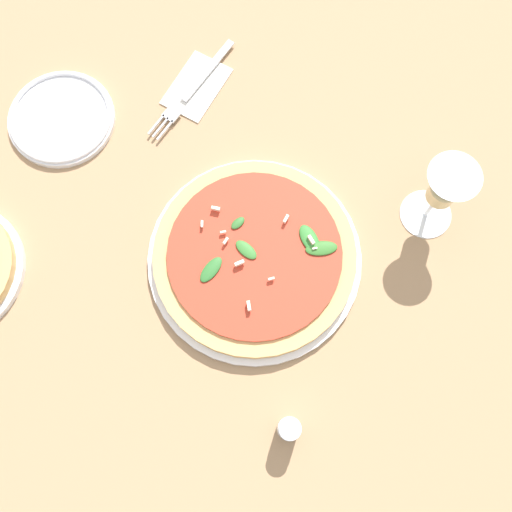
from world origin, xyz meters
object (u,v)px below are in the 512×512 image
at_px(pizza_arugula_main, 256,258).
at_px(shaker_pepper, 289,429).
at_px(wine_glass, 445,189).
at_px(side_plate_white, 61,118).
at_px(fork, 193,88).

distance_m(pizza_arugula_main, shaker_pepper, 0.25).
xyz_separation_m(pizza_arugula_main, wine_glass, (-0.17, 0.22, 0.08)).
bearing_deg(shaker_pepper, side_plate_white, -121.55).
height_order(pizza_arugula_main, side_plate_white, pizza_arugula_main).
bearing_deg(wine_glass, fork, -99.04).
height_order(wine_glass, shaker_pepper, wine_glass).
relative_size(wine_glass, side_plate_white, 0.84).
bearing_deg(pizza_arugula_main, fork, -138.90).
height_order(wine_glass, side_plate_white, wine_glass).
bearing_deg(shaker_pepper, fork, -142.90).
height_order(wine_glass, fork, wine_glass).
relative_size(fork, side_plate_white, 1.25).
xyz_separation_m(pizza_arugula_main, shaker_pepper, (0.21, 0.13, 0.02)).
distance_m(wine_glass, shaker_pepper, 0.40).
bearing_deg(pizza_arugula_main, side_plate_white, -105.38).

